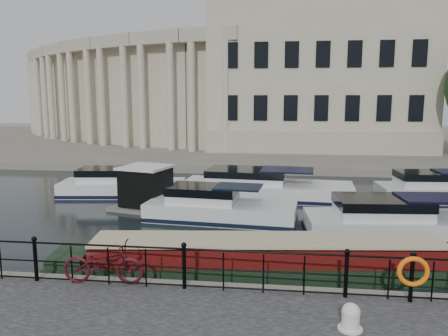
{
  "coord_description": "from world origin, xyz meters",
  "views": [
    {
      "loc": [
        2.27,
        -12.55,
        5.33
      ],
      "look_at": [
        0.5,
        2.0,
        3.0
      ],
      "focal_mm": 35.0,
      "sensor_mm": 36.0,
      "label": 1
    }
  ],
  "objects_px": {
    "bicycle": "(103,263)",
    "mooring_bollard": "(351,317)",
    "harbour_hut": "(146,189)",
    "life_ring_post": "(413,272)",
    "narrowboat": "(266,265)"
  },
  "relations": [
    {
      "from": "bicycle",
      "to": "life_ring_post",
      "type": "height_order",
      "value": "life_ring_post"
    },
    {
      "from": "bicycle",
      "to": "mooring_bollard",
      "type": "distance_m",
      "value": 6.25
    },
    {
      "from": "bicycle",
      "to": "mooring_bollard",
      "type": "height_order",
      "value": "bicycle"
    },
    {
      "from": "narrowboat",
      "to": "life_ring_post",
      "type": "bearing_deg",
      "value": -41.68
    },
    {
      "from": "harbour_hut",
      "to": "life_ring_post",
      "type": "bearing_deg",
      "value": -31.88
    },
    {
      "from": "mooring_bollard",
      "to": "harbour_hut",
      "type": "xyz_separation_m",
      "value": [
        -7.9,
        11.52,
        0.13
      ]
    },
    {
      "from": "bicycle",
      "to": "mooring_bollard",
      "type": "bearing_deg",
      "value": -108.66
    },
    {
      "from": "narrowboat",
      "to": "harbour_hut",
      "type": "height_order",
      "value": "harbour_hut"
    },
    {
      "from": "bicycle",
      "to": "mooring_bollard",
      "type": "xyz_separation_m",
      "value": [
        6.03,
        -1.61,
        -0.28
      ]
    },
    {
      "from": "life_ring_post",
      "to": "bicycle",
      "type": "bearing_deg",
      "value": 178.51
    },
    {
      "from": "life_ring_post",
      "to": "harbour_hut",
      "type": "relative_size",
      "value": 0.35
    },
    {
      "from": "mooring_bollard",
      "to": "life_ring_post",
      "type": "height_order",
      "value": "life_ring_post"
    },
    {
      "from": "bicycle",
      "to": "narrowboat",
      "type": "height_order",
      "value": "bicycle"
    },
    {
      "from": "bicycle",
      "to": "mooring_bollard",
      "type": "relative_size",
      "value": 3.65
    },
    {
      "from": "mooring_bollard",
      "to": "life_ring_post",
      "type": "xyz_separation_m",
      "value": [
        1.63,
        1.41,
        0.49
      ]
    }
  ]
}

